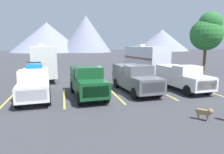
# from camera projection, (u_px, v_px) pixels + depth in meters

# --- Properties ---
(ground_plane) EXTENTS (240.00, 240.00, 0.00)m
(ground_plane) POSITION_uv_depth(u_px,v_px,m) (114.00, 94.00, 15.70)
(ground_plane) COLOR #38383D
(pickup_truck_a) EXTENTS (2.41, 5.64, 2.53)m
(pickup_truck_a) POSITION_uv_depth(u_px,v_px,m) (34.00, 82.00, 14.30)
(pickup_truck_a) COLOR white
(pickup_truck_a) RESTS_ON ground
(pickup_truck_b) EXTENTS (2.37, 5.55, 2.26)m
(pickup_truck_b) POSITION_uv_depth(u_px,v_px,m) (87.00, 81.00, 14.76)
(pickup_truck_b) COLOR #144723
(pickup_truck_b) RESTS_ON ground
(pickup_truck_c) EXTENTS (2.50, 5.95, 2.22)m
(pickup_truck_c) POSITION_uv_depth(u_px,v_px,m) (135.00, 77.00, 16.29)
(pickup_truck_c) COLOR #595B60
(pickup_truck_c) RESTS_ON ground
(pickup_truck_d) EXTENTS (2.45, 5.64, 2.10)m
(pickup_truck_d) POSITION_uv_depth(u_px,v_px,m) (182.00, 77.00, 17.00)
(pickup_truck_d) COLOR white
(pickup_truck_d) RESTS_ON ground
(lot_stripe_a) EXTENTS (0.12, 5.50, 0.01)m
(lot_stripe_a) POSITION_uv_depth(u_px,v_px,m) (7.00, 101.00, 13.77)
(lot_stripe_a) COLOR gold
(lot_stripe_a) RESTS_ON ground
(lot_stripe_b) EXTENTS (0.12, 5.50, 0.01)m
(lot_stripe_b) POSITION_uv_depth(u_px,v_px,m) (64.00, 97.00, 14.64)
(lot_stripe_b) COLOR gold
(lot_stripe_b) RESTS_ON ground
(lot_stripe_c) EXTENTS (0.12, 5.50, 0.01)m
(lot_stripe_c) POSITION_uv_depth(u_px,v_px,m) (115.00, 94.00, 15.52)
(lot_stripe_c) COLOR gold
(lot_stripe_c) RESTS_ON ground
(lot_stripe_d) EXTENTS (0.12, 5.50, 0.01)m
(lot_stripe_d) POSITION_uv_depth(u_px,v_px,m) (160.00, 92.00, 16.39)
(lot_stripe_d) COLOR gold
(lot_stripe_d) RESTS_ON ground
(lot_stripe_e) EXTENTS (0.12, 5.50, 0.01)m
(lot_stripe_e) POSITION_uv_depth(u_px,v_px,m) (201.00, 89.00, 17.26)
(lot_stripe_e) COLOR gold
(lot_stripe_e) RESTS_ON ground
(camper_trailer_a) EXTENTS (3.38, 8.66, 3.87)m
(camper_trailer_a) POSITION_uv_depth(u_px,v_px,m) (42.00, 61.00, 21.92)
(camper_trailer_a) COLOR silver
(camper_trailer_a) RESTS_ON ground
(camper_trailer_b) EXTENTS (3.41, 8.18, 3.82)m
(camper_trailer_b) POSITION_uv_depth(u_px,v_px,m) (145.00, 59.00, 24.92)
(camper_trailer_b) COLOR silver
(camper_trailer_b) RESTS_ON ground
(dog) EXTENTS (0.64, 0.73, 0.67)m
(dog) POSITION_uv_depth(u_px,v_px,m) (206.00, 112.00, 10.14)
(dog) COLOR olive
(dog) RESTS_ON ground
(tree_a) EXTENTS (4.46, 4.46, 8.28)m
(tree_a) POSITION_uv_depth(u_px,v_px,m) (207.00, 32.00, 28.37)
(tree_a) COLOR brown
(tree_a) RESTS_ON ground
(mountain_ridge) EXTENTS (146.06, 36.72, 17.42)m
(mountain_ridge) POSITION_uv_depth(u_px,v_px,m) (44.00, 37.00, 98.82)
(mountain_ridge) COLOR gray
(mountain_ridge) RESTS_ON ground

